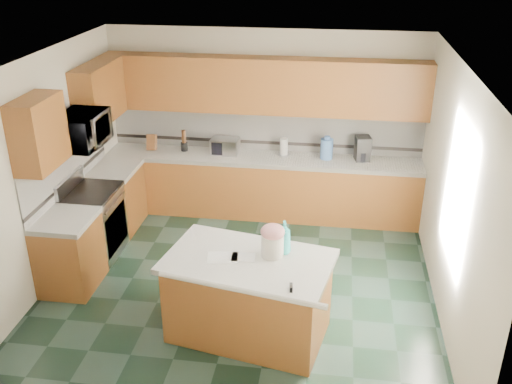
# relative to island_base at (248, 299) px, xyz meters

# --- Properties ---
(floor) EXTENTS (4.60, 4.60, 0.00)m
(floor) POSITION_rel_island_base_xyz_m (-0.24, 0.82, -0.43)
(floor) COLOR black
(floor) RESTS_ON ground
(ceiling) EXTENTS (4.60, 4.60, 0.00)m
(ceiling) POSITION_rel_island_base_xyz_m (-0.24, 0.82, 2.27)
(ceiling) COLOR white
(ceiling) RESTS_ON ground
(wall_back) EXTENTS (4.60, 0.04, 2.70)m
(wall_back) POSITION_rel_island_base_xyz_m (-0.24, 3.14, 0.92)
(wall_back) COLOR #EEE5CF
(wall_back) RESTS_ON ground
(wall_front) EXTENTS (4.60, 0.04, 2.70)m
(wall_front) POSITION_rel_island_base_xyz_m (-0.24, -1.50, 0.92)
(wall_front) COLOR #EEE5CF
(wall_front) RESTS_ON ground
(wall_left) EXTENTS (0.04, 4.60, 2.70)m
(wall_left) POSITION_rel_island_base_xyz_m (-2.56, 0.82, 0.92)
(wall_left) COLOR #EEE5CF
(wall_left) RESTS_ON ground
(wall_right) EXTENTS (0.04, 4.60, 2.70)m
(wall_right) POSITION_rel_island_base_xyz_m (2.08, 0.82, 0.92)
(wall_right) COLOR #EEE5CF
(wall_right) RESTS_ON ground
(back_base_cab) EXTENTS (4.60, 0.60, 0.86)m
(back_base_cab) POSITION_rel_island_base_xyz_m (-0.24, 2.82, 0.00)
(back_base_cab) COLOR #4A290F
(back_base_cab) RESTS_ON ground
(back_countertop) EXTENTS (4.60, 0.64, 0.06)m
(back_countertop) POSITION_rel_island_base_xyz_m (-0.24, 2.82, 0.46)
(back_countertop) COLOR white
(back_countertop) RESTS_ON back_base_cab
(back_upper_cab) EXTENTS (4.60, 0.33, 0.78)m
(back_upper_cab) POSITION_rel_island_base_xyz_m (-0.24, 2.96, 1.51)
(back_upper_cab) COLOR #4A290F
(back_upper_cab) RESTS_ON wall_back
(back_backsplash) EXTENTS (4.60, 0.02, 0.63)m
(back_backsplash) POSITION_rel_island_base_xyz_m (-0.24, 3.11, 0.81)
(back_backsplash) COLOR silver
(back_backsplash) RESTS_ON back_countertop
(back_accent_band) EXTENTS (4.60, 0.01, 0.05)m
(back_accent_band) POSITION_rel_island_base_xyz_m (-0.24, 3.10, 0.61)
(back_accent_band) COLOR black
(back_accent_band) RESTS_ON back_countertop
(left_base_cab_rear) EXTENTS (0.60, 0.82, 0.86)m
(left_base_cab_rear) POSITION_rel_island_base_xyz_m (-2.24, 2.11, 0.00)
(left_base_cab_rear) COLOR #4A290F
(left_base_cab_rear) RESTS_ON ground
(left_counter_rear) EXTENTS (0.64, 0.82, 0.06)m
(left_counter_rear) POSITION_rel_island_base_xyz_m (-2.24, 2.11, 0.46)
(left_counter_rear) COLOR white
(left_counter_rear) RESTS_ON left_base_cab_rear
(left_base_cab_front) EXTENTS (0.60, 0.72, 0.86)m
(left_base_cab_front) POSITION_rel_island_base_xyz_m (-2.24, 0.58, 0.00)
(left_base_cab_front) COLOR #4A290F
(left_base_cab_front) RESTS_ON ground
(left_counter_front) EXTENTS (0.64, 0.72, 0.06)m
(left_counter_front) POSITION_rel_island_base_xyz_m (-2.24, 0.58, 0.46)
(left_counter_front) COLOR white
(left_counter_front) RESTS_ON left_base_cab_front
(left_backsplash) EXTENTS (0.02, 2.30, 0.63)m
(left_backsplash) POSITION_rel_island_base_xyz_m (-2.53, 1.37, 0.81)
(left_backsplash) COLOR silver
(left_backsplash) RESTS_ON wall_left
(left_accent_band) EXTENTS (0.01, 2.30, 0.05)m
(left_accent_band) POSITION_rel_island_base_xyz_m (-2.52, 1.37, 0.61)
(left_accent_band) COLOR black
(left_accent_band) RESTS_ON wall_left
(left_upper_cab_rear) EXTENTS (0.33, 1.09, 0.78)m
(left_upper_cab_rear) POSITION_rel_island_base_xyz_m (-2.38, 2.25, 1.51)
(left_upper_cab_rear) COLOR #4A290F
(left_upper_cab_rear) RESTS_ON wall_left
(left_upper_cab_front) EXTENTS (0.33, 0.72, 0.78)m
(left_upper_cab_front) POSITION_rel_island_base_xyz_m (-2.38, 0.58, 1.51)
(left_upper_cab_front) COLOR #4A290F
(left_upper_cab_front) RESTS_ON wall_left
(range_body) EXTENTS (0.60, 0.76, 0.88)m
(range_body) POSITION_rel_island_base_xyz_m (-2.24, 1.32, 0.01)
(range_body) COLOR #B7B7BC
(range_body) RESTS_ON ground
(range_oven_door) EXTENTS (0.02, 0.68, 0.55)m
(range_oven_door) POSITION_rel_island_base_xyz_m (-1.95, 1.32, -0.03)
(range_oven_door) COLOR black
(range_oven_door) RESTS_ON range_body
(range_cooktop) EXTENTS (0.62, 0.78, 0.04)m
(range_cooktop) POSITION_rel_island_base_xyz_m (-2.24, 1.32, 0.47)
(range_cooktop) COLOR black
(range_cooktop) RESTS_ON range_body
(range_handle) EXTENTS (0.02, 0.66, 0.02)m
(range_handle) POSITION_rel_island_base_xyz_m (-1.92, 1.32, 0.35)
(range_handle) COLOR #B7B7BC
(range_handle) RESTS_ON range_body
(range_backguard) EXTENTS (0.06, 0.76, 0.18)m
(range_backguard) POSITION_rel_island_base_xyz_m (-2.50, 1.32, 0.59)
(range_backguard) COLOR #B7B7BC
(range_backguard) RESTS_ON range_body
(microwave) EXTENTS (0.50, 0.73, 0.41)m
(microwave) POSITION_rel_island_base_xyz_m (-2.24, 1.32, 1.30)
(microwave) COLOR #B7B7BC
(microwave) RESTS_ON wall_left
(island_base) EXTENTS (1.71, 1.18, 0.86)m
(island_base) POSITION_rel_island_base_xyz_m (0.00, 0.00, 0.00)
(island_base) COLOR #4A290F
(island_base) RESTS_ON ground
(island_top) EXTENTS (1.83, 1.30, 0.06)m
(island_top) POSITION_rel_island_base_xyz_m (0.00, 0.00, 0.46)
(island_top) COLOR white
(island_top) RESTS_ON island_base
(island_bullnose) EXTENTS (1.65, 0.38, 0.06)m
(island_bullnose) POSITION_rel_island_base_xyz_m (-0.00, -0.50, 0.46)
(island_bullnose) COLOR white
(island_bullnose) RESTS_ON island_base
(treat_jar) EXTENTS (0.27, 0.27, 0.24)m
(treat_jar) POSITION_rel_island_base_xyz_m (0.23, 0.10, 0.61)
(treat_jar) COLOR white
(treat_jar) RESTS_ON island_top
(treat_jar_lid) EXTENTS (0.25, 0.25, 0.15)m
(treat_jar_lid) POSITION_rel_island_base_xyz_m (0.23, 0.10, 0.76)
(treat_jar_lid) COLOR #C87D80
(treat_jar_lid) RESTS_ON treat_jar
(treat_jar_knob) EXTENTS (0.08, 0.03, 0.03)m
(treat_jar_knob) POSITION_rel_island_base_xyz_m (0.23, 0.10, 0.82)
(treat_jar_knob) COLOR tan
(treat_jar_knob) RESTS_ON treat_jar_lid
(treat_jar_knob_end_l) EXTENTS (0.04, 0.04, 0.04)m
(treat_jar_knob_end_l) POSITION_rel_island_base_xyz_m (0.19, 0.10, 0.82)
(treat_jar_knob_end_l) COLOR tan
(treat_jar_knob_end_l) RESTS_ON treat_jar_lid
(treat_jar_knob_end_r) EXTENTS (0.04, 0.04, 0.04)m
(treat_jar_knob_end_r) POSITION_rel_island_base_xyz_m (0.27, 0.10, 0.82)
(treat_jar_knob_end_r) COLOR tan
(treat_jar_knob_end_r) RESTS_ON treat_jar_lid
(soap_bottle_island) EXTENTS (0.16, 0.16, 0.36)m
(soap_bottle_island) POSITION_rel_island_base_xyz_m (0.34, 0.18, 0.67)
(soap_bottle_island) COLOR #2CB1B7
(soap_bottle_island) RESTS_ON island_top
(paper_sheet_a) EXTENTS (0.25, 0.19, 0.00)m
(paper_sheet_a) POSITION_rel_island_base_xyz_m (-0.06, 0.03, 0.49)
(paper_sheet_a) COLOR white
(paper_sheet_a) RESTS_ON island_top
(paper_sheet_b) EXTENTS (0.34, 0.28, 0.00)m
(paper_sheet_b) POSITION_rel_island_base_xyz_m (-0.26, -0.01, 0.49)
(paper_sheet_b) COLOR white
(paper_sheet_b) RESTS_ON island_top
(clamp_body) EXTENTS (0.04, 0.10, 0.08)m
(clamp_body) POSITION_rel_island_base_xyz_m (0.47, -0.48, 0.50)
(clamp_body) COLOR black
(clamp_body) RESTS_ON island_top
(clamp_handle) EXTENTS (0.01, 0.06, 0.01)m
(clamp_handle) POSITION_rel_island_base_xyz_m (0.47, -0.53, 0.48)
(clamp_handle) COLOR black
(clamp_handle) RESTS_ON island_top
(knife_block) EXTENTS (0.14, 0.18, 0.26)m
(knife_block) POSITION_rel_island_base_xyz_m (-1.91, 2.87, 0.61)
(knife_block) COLOR #472814
(knife_block) RESTS_ON back_countertop
(utensil_crock) EXTENTS (0.10, 0.10, 0.13)m
(utensil_crock) POSITION_rel_island_base_xyz_m (-1.42, 2.90, 0.55)
(utensil_crock) COLOR black
(utensil_crock) RESTS_ON back_countertop
(utensil_bundle) EXTENTS (0.06, 0.06, 0.19)m
(utensil_bundle) POSITION_rel_island_base_xyz_m (-1.42, 2.90, 0.71)
(utensil_bundle) COLOR #472814
(utensil_bundle) RESTS_ON utensil_crock
(toaster_oven) EXTENTS (0.42, 0.30, 0.23)m
(toaster_oven) POSITION_rel_island_base_xyz_m (-0.79, 2.87, 0.60)
(toaster_oven) COLOR #B7B7BC
(toaster_oven) RESTS_ON back_countertop
(toaster_oven_door) EXTENTS (0.36, 0.01, 0.19)m
(toaster_oven_door) POSITION_rel_island_base_xyz_m (-0.79, 2.74, 0.60)
(toaster_oven_door) COLOR black
(toaster_oven_door) RESTS_ON toaster_oven
(paper_towel) EXTENTS (0.11, 0.11, 0.26)m
(paper_towel) POSITION_rel_island_base_xyz_m (0.07, 2.92, 0.62)
(paper_towel) COLOR white
(paper_towel) RESTS_ON back_countertop
(paper_towel_base) EXTENTS (0.17, 0.17, 0.01)m
(paper_towel_base) POSITION_rel_island_base_xyz_m (0.07, 2.92, 0.50)
(paper_towel_base) COLOR #B7B7BC
(paper_towel_base) RESTS_ON back_countertop
(water_jug) EXTENTS (0.18, 0.18, 0.30)m
(water_jug) POSITION_rel_island_base_xyz_m (0.69, 2.88, 0.64)
(water_jug) COLOR #4F7CC3
(water_jug) RESTS_ON back_countertop
(water_jug_neck) EXTENTS (0.08, 0.08, 0.04)m
(water_jug_neck) POSITION_rel_island_base_xyz_m (0.69, 2.88, 0.81)
(water_jug_neck) COLOR #4F7CC3
(water_jug_neck) RESTS_ON water_jug
(coffee_maker) EXTENTS (0.24, 0.26, 0.35)m
(coffee_maker) POSITION_rel_island_base_xyz_m (1.20, 2.90, 0.66)
(coffee_maker) COLOR black
(coffee_maker) RESTS_ON back_countertop
(coffee_carafe) EXTENTS (0.14, 0.14, 0.14)m
(coffee_carafe) POSITION_rel_island_base_xyz_m (1.20, 2.85, 0.56)
(coffee_carafe) COLOR black
(coffee_carafe) RESTS_ON back_countertop
(soap_bottle_back) EXTENTS (0.12, 0.12, 0.20)m
(soap_bottle_back) POSITION_rel_island_base_xyz_m (1.27, 2.87, 0.59)
(soap_bottle_back) COLOR white
(soap_bottle_back) RESTS_ON back_countertop
(soap_back_cap) EXTENTS (0.02, 0.02, 0.03)m
(soap_back_cap) POSITION_rel_island_base_xyz_m (1.27, 2.87, 0.71)
(soap_back_cap) COLOR red
(soap_back_cap) RESTS_ON soap_bottle_back
(window_light_proxy) EXTENTS (0.02, 1.40, 1.10)m
(window_light_proxy) POSITION_rel_island_base_xyz_m (2.05, 0.62, 1.07)
(window_light_proxy) COLOR white
(window_light_proxy) RESTS_ON wall_right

